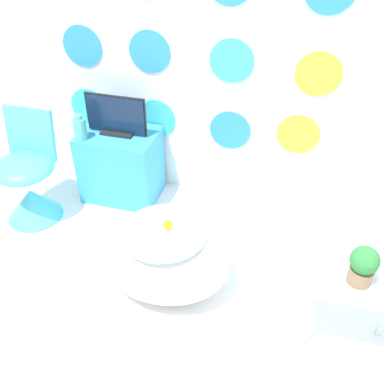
# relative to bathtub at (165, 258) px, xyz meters

# --- Properties ---
(wall_back_dotted) EXTENTS (4.31, 0.05, 2.60)m
(wall_back_dotted) POSITION_rel_bathtub_xyz_m (-0.15, 1.13, 1.05)
(wall_back_dotted) COLOR white
(wall_back_dotted) RESTS_ON ground_plane
(bathtub) EXTENTS (0.84, 0.65, 0.48)m
(bathtub) POSITION_rel_bathtub_xyz_m (0.00, 0.00, 0.00)
(bathtub) COLOR white
(bathtub) RESTS_ON ground_plane
(rubber_duck) EXTENTS (0.06, 0.07, 0.07)m
(rubber_duck) POSITION_rel_bathtub_xyz_m (0.02, 0.01, 0.27)
(rubber_duck) COLOR yellow
(rubber_duck) RESTS_ON bathtub
(chair) EXTENTS (0.45, 0.45, 0.85)m
(chair) POSITION_rel_bathtub_xyz_m (-1.22, 0.41, 0.04)
(chair) COLOR #4CC6DB
(chair) RESTS_ON ground_plane
(tv_cabinet) EXTENTS (0.60, 0.43, 0.58)m
(tv_cabinet) POSITION_rel_bathtub_xyz_m (-0.65, 0.86, 0.05)
(tv_cabinet) COLOR #389ED6
(tv_cabinet) RESTS_ON ground_plane
(tv) EXTENTS (0.48, 0.12, 0.31)m
(tv) POSITION_rel_bathtub_xyz_m (-0.65, 0.86, 0.48)
(tv) COLOR black
(tv) RESTS_ON tv_cabinet
(vase) EXTENTS (0.10, 0.10, 0.20)m
(vase) POSITION_rel_bathtub_xyz_m (-0.89, 0.72, 0.42)
(vase) COLOR #51B2AD
(vase) RESTS_ON tv_cabinet
(side_table) EXTENTS (0.50, 0.30, 0.53)m
(side_table) POSITION_rel_bathtub_xyz_m (1.12, -0.17, 0.18)
(side_table) COLOR silver
(side_table) RESTS_ON ground_plane
(potted_plant_left) EXTENTS (0.15, 0.15, 0.23)m
(potted_plant_left) POSITION_rel_bathtub_xyz_m (1.12, -0.17, 0.41)
(potted_plant_left) COLOR #8C6B4C
(potted_plant_left) RESTS_ON side_table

